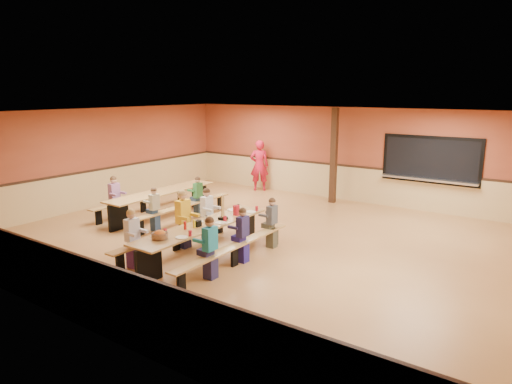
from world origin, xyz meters
The scene contains 23 objects.
ground centered at (0.00, 0.00, 0.00)m, with size 12.00×12.00×0.00m, color #9A683A.
room_envelope centered at (0.00, 0.00, 0.69)m, with size 12.04×10.04×3.02m.
kitchen_pass_through centered at (2.60, 4.96, 1.49)m, with size 2.78×0.28×1.38m.
structural_post centered at (-0.20, 4.40, 1.50)m, with size 0.18×0.18×3.00m, color black.
cafeteria_table_main centered at (-0.29, -1.72, 0.53)m, with size 1.91×3.70×0.74m.
cafeteria_table_second centered at (-3.43, 0.11, 0.53)m, with size 1.91×3.70×0.74m.
seated_child_white_left centered at (-1.12, -2.93, 0.60)m, with size 0.36×0.30×1.20m, color silver, non-canonical shape.
seated_adult_yellow centered at (-1.12, -1.47, 0.66)m, with size 0.42×0.34×1.32m, color yellow, non-canonical shape.
seated_child_grey_left centered at (-1.12, -0.64, 0.61)m, with size 0.37×0.31×1.22m, color white, non-canonical shape.
seated_child_teal_right centered at (0.53, -2.47, 0.60)m, with size 0.36×0.30×1.20m, color teal, non-canonical shape.
seated_child_navy_right centered at (0.53, -1.43, 0.58)m, with size 0.34×0.28×1.15m, color #241E4C, non-canonical shape.
seated_child_char_right centered at (0.53, -0.31, 0.57)m, with size 0.34×0.28×1.14m, color #42454B, non-canonical shape.
seated_child_purple_sec centered at (-4.26, -0.88, 0.61)m, with size 0.37×0.30×1.21m, color #8A5880, non-canonical shape.
seated_child_green_sec centered at (-2.61, 0.69, 0.57)m, with size 0.33×0.27×1.13m, color #2B6831, non-canonical shape.
seated_child_tan_sec centered at (-2.61, -0.95, 0.56)m, with size 0.32×0.26×1.11m, color #A9A588, non-canonical shape.
standing_woman centered at (-3.14, 4.55, 0.90)m, with size 0.66×0.43×1.81m, color red.
punch_pitcher centered at (-0.19, -0.70, 0.85)m, with size 0.16×0.16×0.22m, color red.
chip_bowl centered at (-0.36, -2.90, 0.81)m, with size 0.32×0.32×0.15m, color orange, non-canonical shape.
napkin_dispenser centered at (-0.30, -1.88, 0.80)m, with size 0.10×0.14×0.13m, color black.
condiment_mustard centered at (-0.29, -2.00, 0.82)m, with size 0.06×0.06×0.17m, color yellow.
condiment_ketchup centered at (-0.38, -2.18, 0.82)m, with size 0.06×0.06×0.17m, color #B2140F.
table_paddle centered at (-0.19, -1.18, 0.88)m, with size 0.16×0.16×0.56m.
place_settings centered at (-0.29, -1.72, 0.80)m, with size 0.65×3.30×0.11m, color beige, non-canonical shape.
Camera 1 is at (5.90, -8.68, 3.52)m, focal length 32.00 mm.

